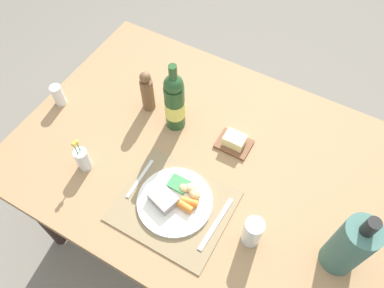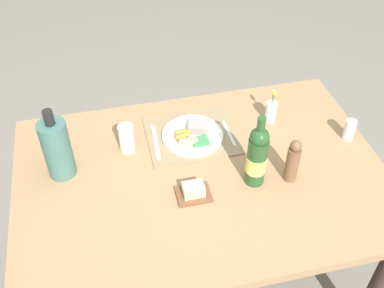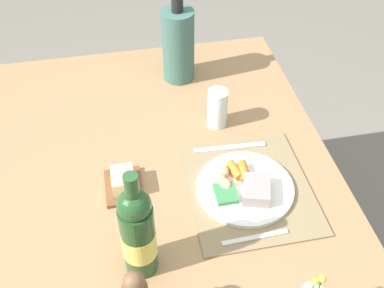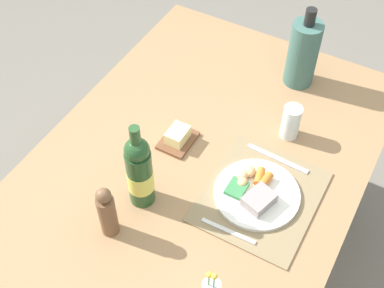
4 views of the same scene
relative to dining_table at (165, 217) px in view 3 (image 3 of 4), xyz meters
The scene contains 9 objects.
dining_table is the anchor object (origin of this frame).
placemat 0.25m from the dining_table, 92.74° to the right, with size 0.38×0.33×0.01m, color #8C7654.
dinner_plate 0.24m from the dining_table, 93.97° to the right, with size 0.26×0.26×0.05m.
fork 0.28m from the dining_table, 130.40° to the right, with size 0.01×0.17×0.01m, color silver.
knife 0.28m from the dining_table, 56.13° to the right, with size 0.02×0.21×0.01m, color silver.
wine_bottle 0.30m from the dining_table, 156.84° to the left, with size 0.08×0.08×0.32m.
cooler_bottle 0.59m from the dining_table, 14.09° to the right, with size 0.11×0.11×0.31m.
butter_dish 0.16m from the dining_table, 60.15° to the left, with size 0.13×0.10×0.06m.
water_tumbler 0.37m from the dining_table, 37.82° to the right, with size 0.06×0.06×0.13m.
Camera 3 is at (-0.80, 0.08, 1.75)m, focal length 43.72 mm.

